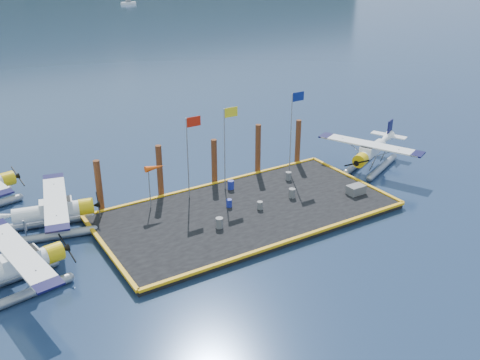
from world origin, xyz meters
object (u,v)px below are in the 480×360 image
object	(u,v)px
flagpole_yellow	(227,136)
seaplane_b	(51,214)
drum_3	(219,223)
windsock	(155,169)
drum_0	(229,203)
crate	(356,190)
seaplane_d	(370,154)
piling_4	(298,143)
seaplane_a	(14,270)
drum_2	(292,193)
piling_2	(214,163)
drum_4	(288,176)
flagpole_red	(190,145)
flagpole_blue	(293,121)
drum_5	(231,185)
drum_1	(260,205)
piling_0	(99,188)
piling_3	(258,150)
piling_1	(160,173)

from	to	relation	value
flagpole_yellow	seaplane_b	bearing A→B (deg)	176.73
seaplane_b	drum_3	size ratio (longest dim) A/B	12.78
seaplane_b	windsock	xyz separation A→B (m)	(6.98, -0.73, 1.87)
drum_0	crate	world-z (taller)	crate
seaplane_d	flagpole_yellow	world-z (taller)	flagpole_yellow
piling_4	seaplane_a	bearing A→B (deg)	-164.92
drum_2	piling_2	bearing A→B (deg)	121.36
seaplane_d	drum_2	bearing A→B (deg)	75.80
drum_0	drum_3	distance (m)	3.06
drum_4	piling_4	xyz separation A→B (m)	(2.98, 2.79, 1.28)
drum_3	crate	xyz separation A→B (m)	(11.10, -0.80, -0.02)
flagpole_red	drum_2	bearing A→B (deg)	-32.33
flagpole_blue	piling_2	xyz separation A→B (m)	(-6.20, 1.60, -2.79)
drum_5	crate	world-z (taller)	drum_5
drum_1	drum_2	size ratio (longest dim) A/B	0.82
seaplane_a	drum_5	size ratio (longest dim) A/B	13.18
piling_0	crate	bearing A→B (deg)	-23.99
drum_2	piling_0	size ratio (longest dim) A/B	0.17
flagpole_yellow	windsock	xyz separation A→B (m)	(-5.73, 0.00, -1.28)
drum_4	flagpole_yellow	world-z (taller)	flagpole_yellow
piling_3	drum_0	bearing A→B (deg)	-140.38
seaplane_a	drum_0	size ratio (longest dim) A/B	15.85
flagpole_red	flagpole_blue	xyz separation A→B (m)	(8.99, -0.00, 0.29)
seaplane_b	piling_2	size ratio (longest dim) A/B	2.31
drum_4	piling_4	bearing A→B (deg)	43.04
drum_5	crate	size ratio (longest dim) A/B	0.52
drum_0	drum_1	xyz separation A→B (m)	(1.63, -1.42, 0.00)
seaplane_b	piling_0	bearing A→B (deg)	116.34
drum_2	drum_1	bearing A→B (deg)	-173.77
piling_2	piling_4	distance (m)	8.00
flagpole_red	piling_4	size ratio (longest dim) A/B	1.50
flagpole_red	flagpole_blue	size ratio (longest dim) A/B	0.92
seaplane_b	drum_1	bearing A→B (deg)	81.32
seaplane_b	piling_1	world-z (taller)	piling_1
drum_0	flagpole_yellow	xyz separation A→B (m)	(1.51, 2.79, 3.83)
flagpole_yellow	windsock	bearing A→B (deg)	180.00
drum_5	piling_3	bearing A→B (deg)	27.36
piling_1	flagpole_blue	bearing A→B (deg)	-8.51
seaplane_b	drum_2	distance (m)	16.52
drum_1	drum_0	bearing A→B (deg)	138.97
seaplane_b	flagpole_red	bearing A→B (deg)	98.08
drum_1	drum_4	xyz separation A→B (m)	(4.69, 3.02, 0.04)
piling_4	flagpole_red	bearing A→B (deg)	-171.57
flagpole_yellow	piling_2	size ratio (longest dim) A/B	1.63
drum_1	seaplane_d	bearing A→B (deg)	9.27
seaplane_a	windsock	size ratio (longest dim) A/B	2.83
drum_2	seaplane_d	bearing A→B (deg)	10.24
drum_5	piling_3	size ratio (longest dim) A/B	0.16
crate	windsock	bearing A→B (deg)	156.20
seaplane_a	piling_3	xyz separation A→B (m)	(19.80, 6.41, 0.79)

